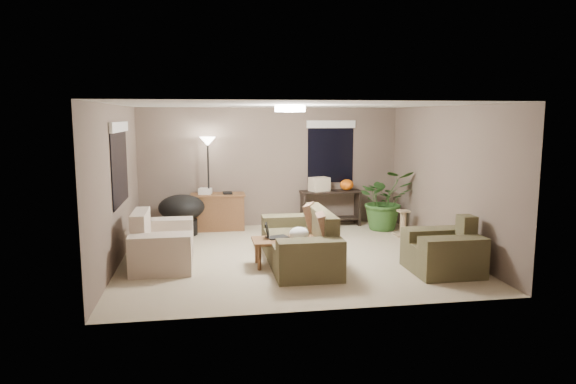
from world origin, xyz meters
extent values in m
plane|color=#C3B491|center=(0.00, 0.00, 0.00)|extent=(5.50, 5.50, 0.00)
plane|color=white|center=(0.00, 0.00, 2.50)|extent=(5.50, 5.50, 0.00)
plane|color=#69584D|center=(0.00, 2.50, 1.25)|extent=(5.50, 0.00, 5.50)
plane|color=#69584D|center=(0.00, -2.50, 1.25)|extent=(5.50, 0.00, 5.50)
plane|color=#69584D|center=(-2.75, 0.00, 1.25)|extent=(0.00, 5.00, 5.00)
plane|color=#69584D|center=(2.75, 0.00, 1.25)|extent=(0.00, 5.00, 5.00)
cube|color=#46412A|center=(0.06, -0.48, 0.21)|extent=(0.95, 1.48, 0.42)
cube|color=#4B452D|center=(0.43, -0.48, 0.64)|extent=(0.22, 1.48, 0.43)
cube|color=brown|center=(0.06, -1.40, 0.30)|extent=(0.95, 0.36, 0.60)
cube|color=#4D472E|center=(0.06, 0.44, 0.30)|extent=(0.95, 0.36, 0.60)
cube|color=#8C7251|center=(0.36, -0.93, 0.65)|extent=(0.29, 0.48, 0.47)
cube|color=#8C7251|center=(0.36, -0.03, 0.65)|extent=(0.38, 0.50, 0.47)
cube|color=#BEB6A2|center=(-2.06, -0.14, 0.21)|extent=(0.90, 0.88, 0.42)
cube|color=beige|center=(-2.40, -0.14, 0.64)|extent=(0.22, 0.88, 0.43)
cube|color=beige|center=(-2.06, -0.76, 0.30)|extent=(0.90, 0.36, 0.60)
cube|color=beige|center=(-2.06, 0.48, 0.30)|extent=(0.90, 0.36, 0.60)
cube|color=#4D482E|center=(2.11, -1.27, 0.21)|extent=(0.95, 0.28, 0.42)
cube|color=brown|center=(2.47, -1.27, 0.64)|extent=(0.22, 0.28, 0.43)
cube|color=brown|center=(2.11, -1.59, 0.30)|extent=(0.95, 0.36, 0.60)
cube|color=#4C472E|center=(2.11, -0.95, 0.30)|extent=(0.95, 0.36, 0.60)
cube|color=brown|center=(-0.17, -0.54, 0.40)|extent=(1.00, 0.55, 0.04)
cylinder|color=brown|center=(-0.59, -0.74, 0.19)|extent=(0.06, 0.06, 0.38)
cylinder|color=brown|center=(0.25, -0.74, 0.19)|extent=(0.06, 0.06, 0.38)
cylinder|color=brown|center=(-0.59, -0.34, 0.19)|extent=(0.06, 0.06, 0.38)
cylinder|color=brown|center=(0.25, -0.34, 0.19)|extent=(0.06, 0.06, 0.38)
cube|color=black|center=(-0.27, -0.44, 0.43)|extent=(0.39, 0.32, 0.02)
cube|color=black|center=(-0.43, -0.44, 0.55)|extent=(0.11, 0.24, 0.22)
ellipsoid|color=white|center=(0.03, -0.69, 0.53)|extent=(0.33, 0.31, 0.22)
cube|color=brown|center=(-1.13, 2.19, 0.35)|extent=(1.05, 0.45, 0.71)
cube|color=brown|center=(-1.13, 2.19, 0.73)|extent=(1.10, 0.50, 0.04)
cube|color=silver|center=(-1.38, 2.19, 0.81)|extent=(0.29, 0.25, 0.12)
cube|color=black|center=(-0.93, 2.14, 0.77)|extent=(0.19, 0.23, 0.04)
cube|color=black|center=(1.25, 2.25, 0.73)|extent=(1.30, 0.40, 0.04)
cube|color=black|center=(0.65, 2.25, 0.35)|extent=(0.05, 0.38, 0.71)
cube|color=black|center=(1.85, 2.25, 0.35)|extent=(0.05, 0.38, 0.71)
cube|color=black|center=(1.25, 2.25, 0.15)|extent=(1.25, 0.36, 0.03)
ellipsoid|color=orange|center=(1.60, 2.25, 0.87)|extent=(0.35, 0.35, 0.24)
cube|color=beige|center=(1.00, 2.25, 0.89)|extent=(0.46, 0.40, 0.29)
cylinder|color=black|center=(-1.85, 1.84, 0.15)|extent=(0.60, 0.60, 0.30)
ellipsoid|color=black|center=(-1.85, 1.84, 0.55)|extent=(1.01, 1.01, 0.50)
cylinder|color=black|center=(-1.31, 2.13, 0.01)|extent=(0.28, 0.28, 0.02)
cylinder|color=black|center=(-1.31, 2.13, 0.90)|extent=(0.04, 0.04, 1.78)
cone|color=white|center=(-1.31, 2.13, 1.82)|extent=(0.32, 0.32, 0.18)
cylinder|color=white|center=(0.00, 0.00, 2.44)|extent=(0.50, 0.50, 0.10)
imported|color=#2D5923|center=(2.26, 1.68, 0.49)|extent=(1.12, 1.24, 0.97)
cube|color=tan|center=(2.43, 1.09, 0.01)|extent=(0.32, 0.32, 0.03)
cylinder|color=tan|center=(2.43, 1.09, 0.25)|extent=(0.12, 0.12, 0.44)
cube|color=tan|center=(2.43, 1.09, 0.48)|extent=(0.22, 0.22, 0.03)
cube|color=black|center=(-2.73, 0.30, 1.55)|extent=(0.01, 1.50, 1.30)
cube|color=white|center=(-2.71, 0.30, 2.15)|extent=(0.05, 1.56, 0.16)
cube|color=black|center=(1.30, 2.48, 1.55)|extent=(1.00, 0.01, 1.30)
cube|color=white|center=(1.30, 2.46, 2.15)|extent=(1.06, 0.05, 0.16)
camera|label=1|loc=(-1.38, -8.27, 2.32)|focal=32.00mm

